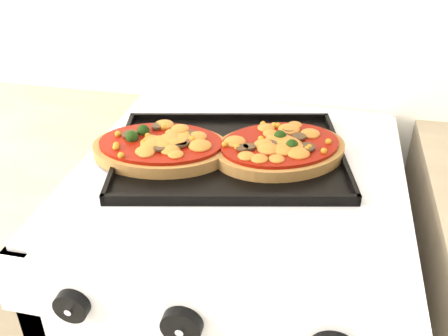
% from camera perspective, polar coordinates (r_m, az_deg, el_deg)
% --- Properties ---
extents(stove, '(0.60, 0.60, 0.91)m').
position_cam_1_polar(stove, '(1.22, 1.37, -18.45)').
color(stove, white).
rests_on(stove, floor).
extents(control_panel, '(0.60, 0.02, 0.09)m').
position_cam_1_polar(control_panel, '(0.72, -3.32, -16.52)').
color(control_panel, white).
rests_on(control_panel, stove).
extents(knob_left, '(0.05, 0.02, 0.05)m').
position_cam_1_polar(knob_left, '(0.76, -16.99, -14.85)').
color(knob_left, black).
rests_on(knob_left, control_panel).
extents(knob_center, '(0.06, 0.02, 0.06)m').
position_cam_1_polar(knob_center, '(0.71, -4.84, -17.50)').
color(knob_center, black).
rests_on(knob_center, control_panel).
extents(baking_tray, '(0.48, 0.39, 0.02)m').
position_cam_1_polar(baking_tray, '(0.93, 0.66, 1.67)').
color(baking_tray, black).
rests_on(baking_tray, stove).
extents(pizza_left, '(0.27, 0.20, 0.04)m').
position_cam_1_polar(pizza_left, '(0.93, -7.23, 2.50)').
color(pizza_left, '#A26E37').
rests_on(pizza_left, baking_tray).
extents(pizza_right, '(0.30, 0.28, 0.04)m').
position_cam_1_polar(pizza_right, '(0.93, 6.39, 2.37)').
color(pizza_right, '#A26E37').
rests_on(pizza_right, baking_tray).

